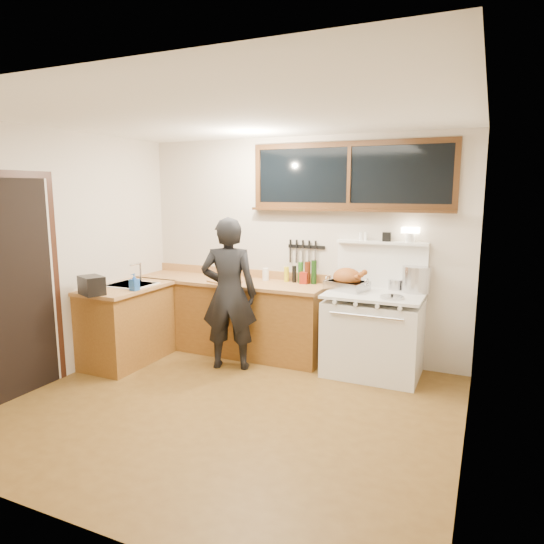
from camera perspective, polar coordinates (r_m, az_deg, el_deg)
The scene contains 20 objects.
ground_plane at distance 4.65m, azimuth -5.06°, elevation -15.86°, with size 4.00×3.50×0.02m, color brown.
room_shell at distance 4.21m, azimuth -5.40°, elevation 4.99°, with size 4.10×3.60×2.65m.
counter_back at distance 6.05m, azimuth -5.03°, elevation -5.07°, with size 2.44×0.64×1.00m.
counter_left at distance 5.91m, azimuth -16.69°, elevation -5.85°, with size 0.64×1.09×0.90m.
sink_unit at distance 5.86m, azimuth -16.25°, elevation -1.97°, with size 0.50×0.45×0.37m.
vintage_stove at distance 5.39m, azimuth 11.83°, elevation -6.95°, with size 1.02×0.74×1.59m.
back_window at distance 5.57m, azimuth 9.02°, elevation 10.31°, with size 2.32×0.13×0.77m.
left_doorway at distance 5.19m, azimuth -28.00°, elevation -1.51°, with size 0.02×1.04×2.17m.
knife_strip at distance 5.78m, azimuth 3.89°, elevation 2.89°, with size 0.46×0.03×0.28m.
man at distance 5.39m, azimuth -5.08°, elevation -2.57°, with size 0.72×0.58×1.70m.
soap_bottle at distance 5.50m, azimuth -15.90°, elevation -1.15°, with size 0.09×0.09×0.19m.
toaster at distance 5.43m, azimuth -20.46°, elevation -1.49°, with size 0.34×0.29×0.20m.
cutting_board at distance 5.78m, azimuth -5.58°, elevation -0.73°, with size 0.42×0.37×0.13m.
roast_turkey at distance 5.38m, azimuth 8.86°, elevation -1.03°, with size 0.49×0.42×0.25m.
stockpot at distance 5.43m, azimuth 16.61°, elevation -0.80°, with size 0.36×0.36×0.28m.
saucepan at distance 5.52m, azimuth 14.29°, elevation -1.43°, with size 0.19×0.28×0.11m.
pot_lid at distance 5.08m, azimuth 13.93°, elevation -2.87°, with size 0.25×0.25×0.04m.
coffee_tin at distance 5.68m, azimuth 3.77°, elevation -0.70°, with size 0.10×0.08×0.14m.
pitcher at distance 5.89m, azimuth -0.76°, elevation -0.27°, with size 0.10×0.10×0.15m.
bottle_cluster at distance 5.72m, azimuth 3.67°, elevation -0.10°, with size 0.41×0.07×0.28m.
Camera 1 is at (2.08, -3.65, 1.99)m, focal length 32.00 mm.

